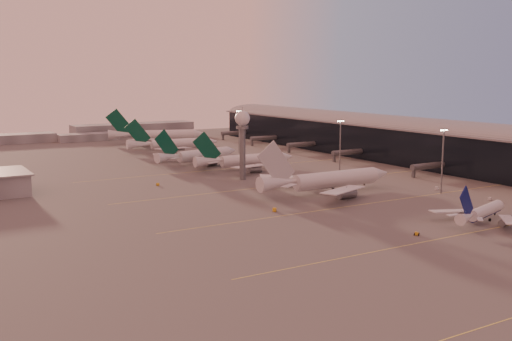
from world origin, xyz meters
TOP-DOWN VIEW (x-y plane):
  - ground at (0.00, 0.00)m, footprint 700.00×700.00m
  - taxiway_markings at (30.00, 56.00)m, footprint 180.00×185.25m
  - terminal at (107.88, 110.09)m, footprint 57.00×362.00m
  - radar_tower at (5.00, 120.00)m, footprint 6.40×6.40m
  - mast_b at (55.00, 55.00)m, footprint 3.60×0.56m
  - mast_c at (50.00, 110.00)m, footprint 3.60×0.56m
  - mast_d at (48.00, 200.00)m, footprint 3.60×0.56m
  - distant_horizon at (2.62, 325.14)m, footprint 165.00×37.50m
  - narrowbody_mid at (30.51, 16.48)m, footprint 33.06×25.98m
  - widebody_white at (18.40, 77.59)m, footprint 61.31×49.15m
  - greentail_a at (20.15, 143.64)m, footprint 52.72×42.51m
  - greentail_b at (9.14, 172.65)m, footprint 51.22×40.87m
  - greentail_c at (16.79, 222.56)m, footprint 55.58×44.69m
  - greentail_d at (25.11, 268.78)m, footprint 62.11×49.38m
  - gsv_tug_mid at (2.15, 15.83)m, footprint 3.30×3.59m
  - gsv_truck_b at (60.57, 37.15)m, footprint 5.76×3.38m
  - gsv_truck_c at (-15.84, 61.60)m, footprint 5.75×6.16m
  - gsv_catering_b at (59.13, 60.88)m, footprint 5.95×4.40m
  - gsv_tug_far at (12.75, 96.92)m, footprint 3.35×3.53m
  - gsv_truck_d at (-31.85, 125.38)m, footprint 2.40×5.54m
  - gsv_tug_hangar at (35.35, 149.61)m, footprint 3.79×2.61m

SIDE VIEW (x-z plane):
  - ground at x=0.00m, z-range 0.00..0.00m
  - taxiway_markings at x=30.00m, z-range 0.00..0.02m
  - gsv_tug_far at x=12.75m, z-range 0.01..0.89m
  - gsv_tug_mid at x=2.15m, z-range 0.01..0.90m
  - gsv_tug_hangar at x=35.35m, z-range 0.02..1.02m
  - gsv_truck_d at x=-31.85m, z-range 0.02..2.20m
  - gsv_truck_b at x=60.57m, z-range 0.02..2.22m
  - gsv_truck_c at x=-15.84m, z-range 0.03..2.54m
  - gsv_catering_b at x=59.13m, z-range 0.00..4.46m
  - narrowbody_mid at x=30.51m, z-range -3.96..9.34m
  - greentail_b at x=9.14m, z-range -6.13..12.83m
  - greentail_a at x=20.15m, z-range -6.19..12.95m
  - greentail_c at x=16.79m, z-range -6.53..13.67m
  - widebody_white at x=18.40m, z-range -7.05..14.53m
  - distant_horizon at x=2.62m, z-range -0.61..8.39m
  - greentail_d at x=25.11m, z-range -7.55..15.79m
  - terminal at x=107.88m, z-range -1.00..22.04m
  - mast_b at x=55.00m, z-range 1.24..26.24m
  - mast_c at x=50.00m, z-range 1.24..26.24m
  - mast_d at x=48.00m, z-range 1.24..26.24m
  - radar_tower at x=5.00m, z-range 5.40..36.50m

